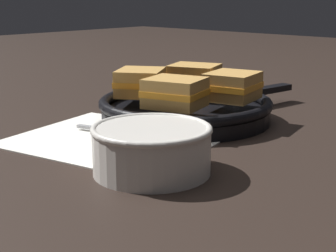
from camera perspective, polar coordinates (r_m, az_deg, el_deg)
name	(u,v)px	position (r m, az deg, el deg)	size (l,w,h in m)	color
ground_plane	(130,149)	(0.74, -4.25, -2.56)	(4.00, 4.00, 0.00)	black
napkin	(114,139)	(0.79, -6.03, -1.44)	(0.33, 0.30, 0.00)	white
soup_bowl	(152,146)	(0.63, -1.82, -2.23)	(0.15, 0.15, 0.06)	silver
spoon	(134,134)	(0.79, -3.78, -0.88)	(0.15, 0.06, 0.01)	#B7B7BC
skillet	(186,109)	(0.90, 2.04, 1.94)	(0.30, 0.43, 0.04)	black
sandwich_near_left	(141,82)	(0.91, -3.06, 4.86)	(0.11, 0.12, 0.05)	#C18E47
sandwich_near_right	(175,93)	(0.81, 0.80, 3.71)	(0.11, 0.10, 0.05)	#C18E47
sandwich_far_left	(232,86)	(0.88, 7.15, 4.41)	(0.10, 0.10, 0.05)	#C18E47
sandwich_far_right	(194,77)	(0.97, 2.93, 5.45)	(0.11, 0.10, 0.05)	#C18E47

